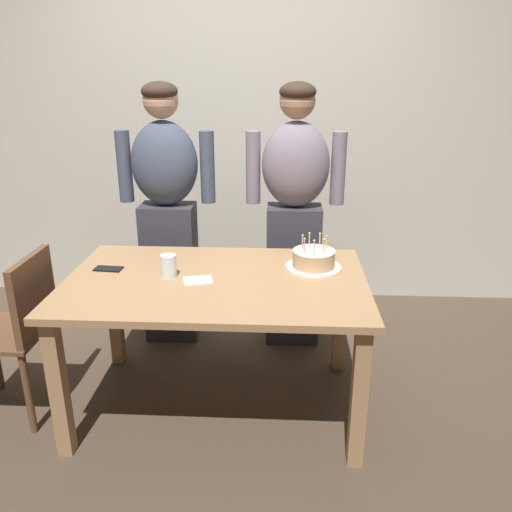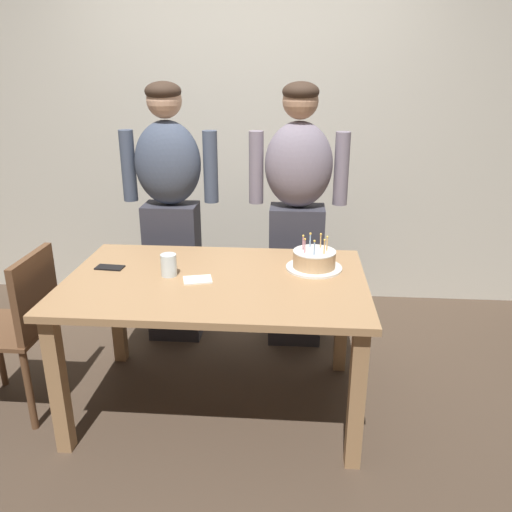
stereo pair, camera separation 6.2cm
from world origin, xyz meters
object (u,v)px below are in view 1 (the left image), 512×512
at_px(cell_phone, 108,269).
at_px(napkin_stack, 198,280).
at_px(dining_chair, 19,323).
at_px(birthday_cake, 314,260).
at_px(water_glass_near, 169,266).
at_px(person_woman_cardigan, 294,214).
at_px(person_man_bearded, 167,212).

height_order(cell_phone, napkin_stack, same).
bearing_deg(dining_chair, napkin_stack, 93.98).
xyz_separation_m(birthday_cake, napkin_stack, (-0.58, -0.21, -0.04)).
bearing_deg(water_glass_near, dining_chair, -171.08).
bearing_deg(napkin_stack, water_glass_near, 160.40).
xyz_separation_m(napkin_stack, person_woman_cardigan, (0.49, 0.80, 0.13)).
distance_m(birthday_cake, person_man_bearded, 1.08).
bearing_deg(birthday_cake, cell_phone, -175.95).
relative_size(water_glass_near, dining_chair, 0.13).
bearing_deg(water_glass_near, napkin_stack, -19.60).
xyz_separation_m(water_glass_near, dining_chair, (-0.76, -0.12, -0.28)).
height_order(water_glass_near, cell_phone, water_glass_near).
height_order(water_glass_near, person_woman_cardigan, person_woman_cardigan).
bearing_deg(cell_phone, person_man_bearded, 80.36).
distance_m(water_glass_near, cell_phone, 0.35).
relative_size(birthday_cake, dining_chair, 0.34).
height_order(cell_phone, dining_chair, dining_chair).
bearing_deg(person_man_bearded, person_woman_cardigan, -180.00).
relative_size(birthday_cake, water_glass_near, 2.59).
bearing_deg(water_glass_near, cell_phone, 167.43).
xyz_separation_m(birthday_cake, water_glass_near, (-0.73, -0.15, 0.01)).
relative_size(birthday_cake, person_woman_cardigan, 0.18).
bearing_deg(birthday_cake, napkin_stack, -160.40).
xyz_separation_m(cell_phone, napkin_stack, (0.49, -0.13, 0.00)).
xyz_separation_m(birthday_cake, person_woman_cardigan, (-0.09, 0.59, 0.09)).
relative_size(person_man_bearded, person_woman_cardigan, 1.00).
bearing_deg(water_glass_near, birthday_cake, 11.62).
relative_size(water_glass_near, cell_phone, 0.79).
distance_m(napkin_stack, person_woman_cardigan, 0.94).
bearing_deg(person_man_bearded, cell_phone, 75.37).
xyz_separation_m(water_glass_near, cell_phone, (-0.34, 0.07, -0.05)).
relative_size(cell_phone, person_man_bearded, 0.09).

